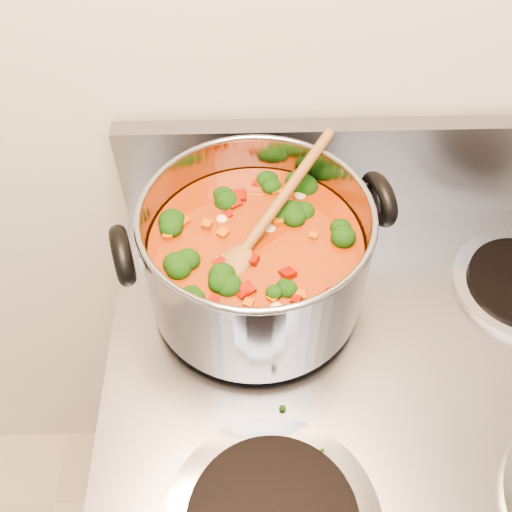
# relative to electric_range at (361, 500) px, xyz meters

# --- Properties ---
(electric_range) EXTENTS (0.76, 0.69, 1.08)m
(electric_range) POSITION_rel_electric_range_xyz_m (0.00, 0.00, 0.00)
(electric_range) COLOR gray
(electric_range) RESTS_ON ground
(stockpot) EXTENTS (0.34, 0.28, 0.17)m
(stockpot) POSITION_rel_electric_range_xyz_m (-0.19, 0.14, 0.54)
(stockpot) COLOR #95959C
(stockpot) RESTS_ON electric_range
(wooden_spoon) EXTENTS (0.17, 0.20, 0.09)m
(wooden_spoon) POSITION_rel_electric_range_xyz_m (-0.18, 0.15, 0.59)
(wooden_spoon) COLOR brown
(wooden_spoon) RESTS_ON stockpot
(cooktop_crumbs) EXTENTS (0.39, 0.37, 0.01)m
(cooktop_crumbs) POSITION_rel_electric_range_xyz_m (-0.18, 0.14, 0.46)
(cooktop_crumbs) COLOR black
(cooktop_crumbs) RESTS_ON electric_range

